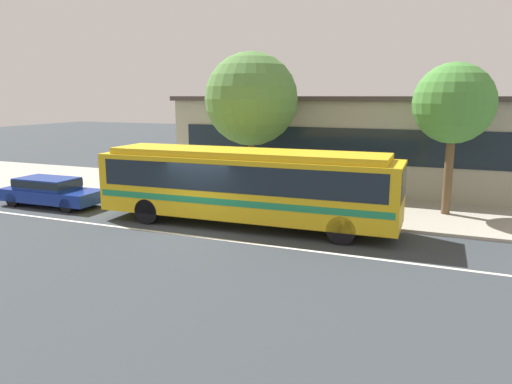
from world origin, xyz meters
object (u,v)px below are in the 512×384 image
transit_bus (246,182)px  street_tree_near_stop (251,99)px  pedestrian_waiting_near_sign (226,181)px  bus_stop_sign (367,185)px  street_tree_mid_block (454,104)px  sedan_behind_bus (50,190)px  pedestrian_walking_along_curb (259,184)px  pedestrian_standing_by_tree (315,185)px

transit_bus → street_tree_near_stop: size_ratio=1.71×
pedestrian_waiting_near_sign → bus_stop_sign: bus_stop_sign is taller
transit_bus → street_tree_mid_block: bearing=32.7°
transit_bus → street_tree_mid_block: size_ratio=1.90×
sedan_behind_bus → pedestrian_walking_along_curb: 9.53m
pedestrian_walking_along_curb → street_tree_mid_block: (7.66, 1.82, 3.47)m
sedan_behind_bus → pedestrian_waiting_near_sign: (7.30, 3.31, 0.37)m
bus_stop_sign → pedestrian_walking_along_curb: bearing=167.7°
street_tree_mid_block → pedestrian_waiting_near_sign: bearing=-170.9°
street_tree_near_stop → street_tree_mid_block: 8.73m
transit_bus → pedestrian_walking_along_curb: transit_bus is taller
transit_bus → pedestrian_waiting_near_sign: size_ratio=6.93×
pedestrian_waiting_near_sign → street_tree_mid_block: (9.39, 1.50, 3.51)m
pedestrian_waiting_near_sign → pedestrian_standing_by_tree: size_ratio=0.97×
sedan_behind_bus → bus_stop_sign: (13.92, 1.92, 0.90)m
bus_stop_sign → street_tree_mid_block: bearing=46.0°
sedan_behind_bus → pedestrian_walking_along_curb: size_ratio=2.72×
street_tree_mid_block → pedestrian_standing_by_tree: bearing=-167.5°
sedan_behind_bus → pedestrian_waiting_near_sign: bearing=24.4°
street_tree_mid_block → street_tree_near_stop: bearing=-179.0°
pedestrian_walking_along_curb → bus_stop_sign: bus_stop_sign is taller
sedan_behind_bus → pedestrian_waiting_near_sign: 8.03m
pedestrian_walking_along_curb → bus_stop_sign: 5.02m
bus_stop_sign → street_tree_mid_block: (2.78, 2.88, 2.98)m
bus_stop_sign → street_tree_mid_block: size_ratio=0.38×
sedan_behind_bus → street_tree_mid_block: bearing=16.1°
sedan_behind_bus → street_tree_near_stop: (7.97, 4.66, 4.06)m
pedestrian_waiting_near_sign → street_tree_near_stop: size_ratio=0.25×
pedestrian_walking_along_curb → bus_stop_sign: (4.88, -1.07, 0.49)m
street_tree_mid_block → bus_stop_sign: bearing=-134.0°
street_tree_near_stop → pedestrian_waiting_near_sign: bearing=-116.1°
pedestrian_standing_by_tree → street_tree_mid_block: (5.31, 1.18, 3.47)m
transit_bus → street_tree_near_stop: 5.61m
bus_stop_sign → pedestrian_waiting_near_sign: bearing=168.2°
bus_stop_sign → street_tree_near_stop: bearing=155.3°
transit_bus → sedan_behind_bus: 9.66m
sedan_behind_bus → pedestrian_walking_along_curb: (9.04, 2.99, 0.42)m
pedestrian_waiting_near_sign → street_tree_mid_block: street_tree_mid_block is taller
transit_bus → sedan_behind_bus: bearing=-178.4°
pedestrian_standing_by_tree → bus_stop_sign: (2.53, -1.71, 0.49)m
pedestrian_standing_by_tree → pedestrian_walking_along_curb: bearing=-164.7°
transit_bus → bus_stop_sign: (4.31, 1.66, -0.07)m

